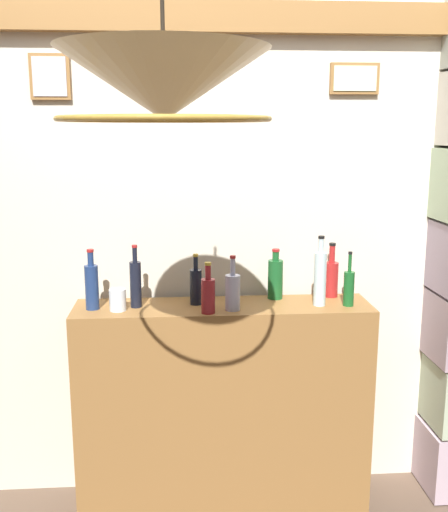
{
  "coord_description": "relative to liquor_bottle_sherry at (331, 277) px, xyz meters",
  "views": [
    {
      "loc": [
        -0.2,
        -1.9,
        1.87
      ],
      "look_at": [
        0.0,
        0.81,
        1.3
      ],
      "focal_mm": 42.56,
      "sensor_mm": 36.0,
      "label": 1
    }
  ],
  "objects": [
    {
      "name": "liquor_bottle_brandy",
      "position": [
        0.04,
        -0.16,
        -0.01
      ],
      "size": [
        0.05,
        0.05,
        0.26
      ],
      "color": "#175622",
      "rests_on": "bar_shelf_unit"
    },
    {
      "name": "liquor_bottle_port",
      "position": [
        -0.09,
        -0.15,
        0.04
      ],
      "size": [
        0.06,
        0.06,
        0.33
      ],
      "color": "silver",
      "rests_on": "bar_shelf_unit"
    },
    {
      "name": "liquor_bottle_mezcal",
      "position": [
        -0.51,
        -0.19,
        -0.01
      ],
      "size": [
        0.07,
        0.07,
        0.26
      ],
      "color": "#B0B3D4",
      "rests_on": "bar_shelf_unit"
    },
    {
      "name": "liquor_bottle_scotch",
      "position": [
        -0.62,
        -0.23,
        -0.01
      ],
      "size": [
        0.06,
        0.06,
        0.24
      ],
      "color": "maroon",
      "rests_on": "bar_shelf_unit"
    },
    {
      "name": "bar_shelf_unit",
      "position": [
        -0.55,
        -0.12,
        -0.62
      ],
      "size": [
        1.41,
        0.33,
        1.05
      ],
      "primitive_type": "cube",
      "color": "olive",
      "rests_on": "ground"
    },
    {
      "name": "glass_tumbler_rocks",
      "position": [
        -1.04,
        -0.16,
        -0.05
      ],
      "size": [
        0.08,
        0.08,
        0.1
      ],
      "color": "silver",
      "rests_on": "bar_shelf_unit"
    },
    {
      "name": "liquor_bottle_amaro",
      "position": [
        -1.16,
        -0.13,
        0.01
      ],
      "size": [
        0.06,
        0.06,
        0.28
      ],
      "color": "navy",
      "rests_on": "bar_shelf_unit"
    },
    {
      "name": "panelled_rear_partition",
      "position": [
        -0.55,
        0.12,
        0.2
      ],
      "size": [
        3.57,
        0.15,
        2.55
      ],
      "color": "beige",
      "rests_on": "ground"
    },
    {
      "name": "liquor_bottle_vermouth",
      "position": [
        -0.67,
        -0.09,
        -0.01
      ],
      "size": [
        0.06,
        0.06,
        0.24
      ],
      "color": "black",
      "rests_on": "bar_shelf_unit"
    },
    {
      "name": "liquor_bottle_sherry",
      "position": [
        0.0,
        0.0,
        0.0
      ],
      "size": [
        0.07,
        0.07,
        0.27
      ],
      "color": "#A62020",
      "rests_on": "bar_shelf_unit"
    },
    {
      "name": "liquor_bottle_gin",
      "position": [
        -0.28,
        -0.01,
        0.0
      ],
      "size": [
        0.07,
        0.07,
        0.25
      ],
      "color": "#185324",
      "rests_on": "bar_shelf_unit"
    },
    {
      "name": "pendant_lamp",
      "position": [
        -0.79,
        -1.07,
        0.84
      ],
      "size": [
        0.62,
        0.62,
        0.54
      ],
      "color": "beige"
    },
    {
      "name": "liquor_bottle_rum",
      "position": [
        -0.96,
        -0.11,
        0.02
      ],
      "size": [
        0.05,
        0.05,
        0.3
      ],
      "color": "black",
      "rests_on": "bar_shelf_unit"
    }
  ]
}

